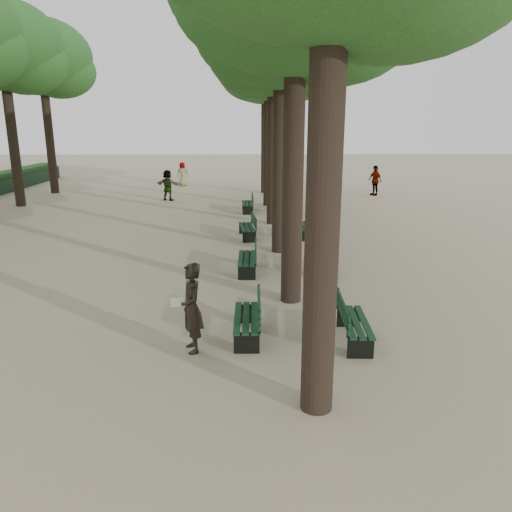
{
  "coord_description": "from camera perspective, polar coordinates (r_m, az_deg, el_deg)",
  "views": [
    {
      "loc": [
        0.41,
        -9.19,
        4.53
      ],
      "look_at": [
        0.6,
        3.0,
        1.2
      ],
      "focal_mm": 35.0,
      "sensor_mm": 36.0,
      "label": 1
    }
  ],
  "objects": [
    {
      "name": "man_with_map",
      "position": [
        10.05,
        -7.36,
        -5.91
      ],
      "size": [
        0.73,
        0.82,
        1.84
      ],
      "color": "black",
      "rests_on": "ground"
    },
    {
      "name": "pedestrian_e",
      "position": [
        29.58,
        -10.05,
        7.97
      ],
      "size": [
        1.64,
        0.99,
        1.76
      ],
      "primitive_type": "imported",
      "rotation": [
        0.0,
        0.0,
        2.72
      ],
      "color": "#262628",
      "rests_on": "ground"
    },
    {
      "name": "bench_left_1",
      "position": [
        15.31,
        -1.02,
        -0.87
      ],
      "size": [
        0.6,
        1.81,
        0.92
      ],
      "color": "black",
      "rests_on": "ground"
    },
    {
      "name": "bench_right_1",
      "position": [
        15.52,
        7.37,
        -0.77
      ],
      "size": [
        0.61,
        1.81,
        0.92
      ],
      "color": "black",
      "rests_on": "ground"
    },
    {
      "name": "bench_left_0",
      "position": [
        10.81,
        -1.06,
        -7.92
      ],
      "size": [
        0.58,
        1.8,
        0.92
      ],
      "color": "black",
      "rests_on": "ground"
    },
    {
      "name": "tree_central_2",
      "position": [
        17.5,
        2.98,
        25.54
      ],
      "size": [
        6.0,
        6.0,
        9.95
      ],
      "color": "#33261C",
      "rests_on": "ground"
    },
    {
      "name": "pedestrian_d",
      "position": [
        36.05,
        -8.39,
        9.25
      ],
      "size": [
        0.86,
        0.45,
        1.67
      ],
      "primitive_type": "imported",
      "rotation": [
        0.0,
        0.0,
        3.29
      ],
      "color": "#262628",
      "rests_on": "ground"
    },
    {
      "name": "pedestrian_c",
      "position": [
        31.98,
        13.43,
        8.39
      ],
      "size": [
        0.83,
        1.12,
        1.84
      ],
      "primitive_type": "imported",
      "rotation": [
        0.0,
        0.0,
        5.2
      ],
      "color": "#262628",
      "rests_on": "ground"
    },
    {
      "name": "ground",
      "position": [
        10.25,
        -3.14,
        -10.97
      ],
      "size": [
        120.0,
        120.0,
        0.0
      ],
      "primitive_type": "plane",
      "color": "tan",
      "rests_on": "ground"
    },
    {
      "name": "bench_left_2",
      "position": [
        19.77,
        -1.01,
        2.85
      ],
      "size": [
        0.75,
        1.85,
        0.92
      ],
      "color": "black",
      "rests_on": "ground"
    },
    {
      "name": "bench_right_2",
      "position": [
        20.1,
        5.48,
        2.99
      ],
      "size": [
        0.65,
        1.82,
        0.92
      ],
      "color": "black",
      "rests_on": "ground"
    },
    {
      "name": "tree_far_5",
      "position": [
        34.68,
        -23.37,
        20.1
      ],
      "size": [
        6.0,
        6.0,
        10.45
      ],
      "color": "#33261C",
      "rests_on": "ground"
    },
    {
      "name": "tree_central_5",
      "position": [
        32.36,
        1.1,
        20.82
      ],
      "size": [
        6.0,
        6.0,
        9.95
      ],
      "color": "#33261C",
      "rests_on": "ground"
    },
    {
      "name": "bench_right_3",
      "position": [
        25.47,
        4.14,
        5.63
      ],
      "size": [
        0.76,
        1.85,
        0.92
      ],
      "color": "black",
      "rests_on": "ground"
    },
    {
      "name": "tree_central_3",
      "position": [
        22.43,
        2.06,
        23.28
      ],
      "size": [
        6.0,
        6.0,
        9.95
      ],
      "color": "#33261C",
      "rests_on": "ground"
    },
    {
      "name": "tree_far_4",
      "position": [
        30.1,
        -27.11,
        20.62
      ],
      "size": [
        6.0,
        6.0,
        10.45
      ],
      "color": "#33261C",
      "rests_on": "ground"
    },
    {
      "name": "tree_central_4",
      "position": [
        27.39,
        1.49,
        21.83
      ],
      "size": [
        6.0,
        6.0,
        9.95
      ],
      "color": "#33261C",
      "rests_on": "ground"
    },
    {
      "name": "bench_left_3",
      "position": [
        25.49,
        -0.99,
        5.67
      ],
      "size": [
        0.61,
        1.81,
        0.92
      ],
      "color": "black",
      "rests_on": "ground"
    },
    {
      "name": "bench_right_0",
      "position": [
        10.81,
        11.18,
        -8.24
      ],
      "size": [
        0.65,
        1.82,
        0.92
      ],
      "color": "black",
      "rests_on": "ground"
    }
  ]
}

